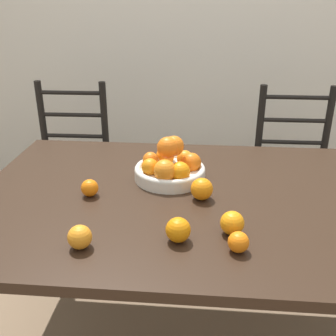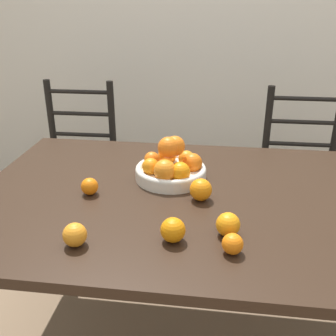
{
  "view_description": "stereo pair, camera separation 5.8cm",
  "coord_description": "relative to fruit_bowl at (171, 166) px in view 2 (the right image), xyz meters",
  "views": [
    {
      "loc": [
        -0.03,
        -1.26,
        1.39
      ],
      "look_at": [
        -0.14,
        0.05,
        0.8
      ],
      "focal_mm": 42.0,
      "sensor_mm": 36.0,
      "label": 1
    },
    {
      "loc": [
        0.03,
        -1.25,
        1.39
      ],
      "look_at": [
        -0.14,
        0.05,
        0.8
      ],
      "focal_mm": 42.0,
      "sensor_mm": 36.0,
      "label": 2
    }
  ],
  "objects": [
    {
      "name": "orange_loose_5",
      "position": [
        0.23,
        -0.46,
        -0.02
      ],
      "size": [
        0.06,
        0.06,
        0.06
      ],
      "color": "orange",
      "rests_on": "dining_table"
    },
    {
      "name": "orange_loose_0",
      "position": [
        -0.22,
        -0.48,
        -0.02
      ],
      "size": [
        0.07,
        0.07,
        0.07
      ],
      "color": "orange",
      "rests_on": "dining_table"
    },
    {
      "name": "orange_loose_1",
      "position": [
        0.22,
        -0.37,
        -0.02
      ],
      "size": [
        0.07,
        0.07,
        0.07
      ],
      "color": "orange",
      "rests_on": "dining_table"
    },
    {
      "name": "dining_table",
      "position": [
        0.14,
        -0.12,
        -0.14
      ],
      "size": [
        1.68,
        1.04,
        0.72
      ],
      "color": "black",
      "rests_on": "ground_plane"
    },
    {
      "name": "orange_loose_3",
      "position": [
        0.06,
        -0.42,
        -0.02
      ],
      "size": [
        0.07,
        0.07,
        0.07
      ],
      "color": "orange",
      "rests_on": "dining_table"
    },
    {
      "name": "chair_left",
      "position": [
        -0.65,
        0.69,
        -0.32
      ],
      "size": [
        0.43,
        0.41,
        0.93
      ],
      "rotation": [
        0.0,
        0.0,
        0.02
      ],
      "color": "black",
      "rests_on": "ground_plane"
    },
    {
      "name": "wall_back",
      "position": [
        0.14,
        1.42,
        0.52
      ],
      "size": [
        8.0,
        0.06,
        2.6
      ],
      "color": "silver",
      "rests_on": "ground_plane"
    },
    {
      "name": "orange_loose_2",
      "position": [
        0.12,
        -0.15,
        -0.02
      ],
      "size": [
        0.08,
        0.08,
        0.08
      ],
      "color": "orange",
      "rests_on": "dining_table"
    },
    {
      "name": "orange_loose_4",
      "position": [
        -0.27,
        -0.16,
        -0.02
      ],
      "size": [
        0.06,
        0.06,
        0.06
      ],
      "color": "orange",
      "rests_on": "dining_table"
    },
    {
      "name": "fruit_bowl",
      "position": [
        0.0,
        0.0,
        0.0
      ],
      "size": [
        0.28,
        0.28,
        0.18
      ],
      "color": "silver",
      "rests_on": "dining_table"
    },
    {
      "name": "chair_right",
      "position": [
        0.64,
        0.69,
        -0.32
      ],
      "size": [
        0.42,
        0.4,
        0.93
      ],
      "rotation": [
        0.0,
        0.0,
        0.01
      ],
      "color": "black",
      "rests_on": "ground_plane"
    }
  ]
}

